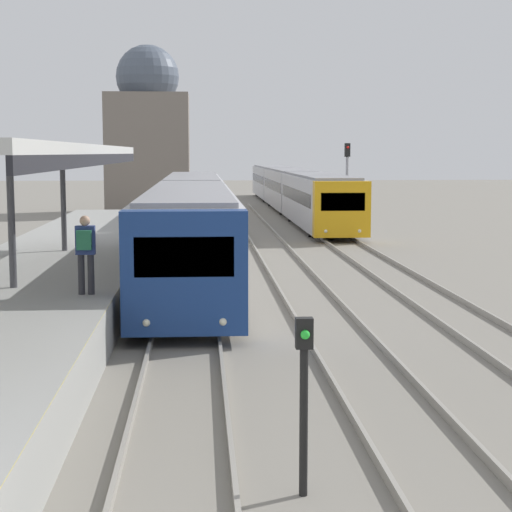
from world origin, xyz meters
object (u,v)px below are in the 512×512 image
object	(u,v)px
signal_post_near	(304,388)
signal_mast_far	(347,175)
person_on_platform	(85,248)
train_far	(290,187)
train_near	(191,215)

from	to	relation	value
signal_post_near	signal_mast_far	size ratio (longest dim) A/B	0.47
person_on_platform	signal_post_near	bearing A→B (deg)	-66.72
signal_mast_far	train_far	bearing A→B (deg)	95.02
person_on_platform	train_near	xyz separation A→B (m)	(2.07, 14.72, -0.39)
person_on_platform	train_near	size ratio (longest dim) A/B	0.05
train_near	train_far	world-z (taller)	train_near
person_on_platform	signal_mast_far	distance (m)	28.05
train_far	signal_post_near	xyz separation A→B (m)	(-5.10, -49.87, -0.30)
person_on_platform	signal_post_near	size ratio (longest dim) A/B	0.78
person_on_platform	signal_post_near	distance (m)	9.10
train_far	signal_post_near	distance (m)	50.13
person_on_platform	train_near	world-z (taller)	train_near
train_far	signal_mast_far	size ratio (longest dim) A/B	9.85
train_far	signal_post_near	world-z (taller)	train_far
train_near	signal_post_near	world-z (taller)	train_near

